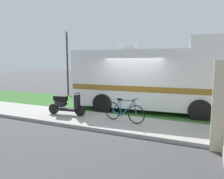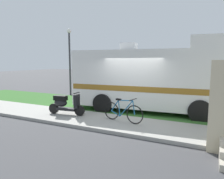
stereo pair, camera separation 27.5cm
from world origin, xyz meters
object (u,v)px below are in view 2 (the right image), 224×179
object	(u,v)px
motorhome_rv	(153,78)
bicycle	(123,112)
bottle_spare	(211,135)
street_lamp_post	(70,56)
scooter	(65,104)
pickup_truck_near	(183,83)

from	to	relation	value
motorhome_rv	bicycle	bearing A→B (deg)	-100.19
bicycle	bottle_spare	distance (m)	3.05
motorhome_rv	street_lamp_post	size ratio (longest dim) A/B	1.59
bicycle	street_lamp_post	xyz separation A→B (m)	(-5.91, 4.67, 2.21)
bicycle	bottle_spare	world-z (taller)	bicycle
motorhome_rv	scooter	distance (m)	4.12
scooter	bottle_spare	distance (m)	5.63
street_lamp_post	scooter	bearing A→B (deg)	-55.26
bicycle	street_lamp_post	world-z (taller)	street_lamp_post
street_lamp_post	motorhome_rv	bearing A→B (deg)	-18.99
bicycle	pickup_truck_near	bearing A→B (deg)	79.34
motorhome_rv	pickup_truck_near	xyz separation A→B (m)	(0.81, 4.19, -0.59)
bicycle	scooter	bearing A→B (deg)	-177.99
bicycle	street_lamp_post	size ratio (longest dim) A/B	0.38
scooter	bottle_spare	world-z (taller)	scooter
pickup_truck_near	bottle_spare	world-z (taller)	pickup_truck_near
motorhome_rv	bicycle	xyz separation A→B (m)	(-0.45, -2.48, -1.09)
motorhome_rv	bottle_spare	distance (m)	4.14
pickup_truck_near	bicycle	bearing A→B (deg)	-100.66
scooter	pickup_truck_near	xyz separation A→B (m)	(3.86, 6.76, 0.43)
motorhome_rv	scooter	size ratio (longest dim) A/B	4.28
motorhome_rv	street_lamp_post	bearing A→B (deg)	161.01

